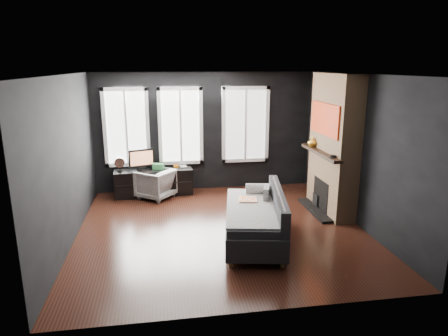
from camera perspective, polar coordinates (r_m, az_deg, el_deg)
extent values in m
plane|color=black|center=(7.21, -0.41, -8.73)|extent=(5.00, 5.00, 0.00)
plane|color=white|center=(6.63, -0.46, 13.24)|extent=(5.00, 5.00, 0.00)
cube|color=black|center=(9.23, -2.78, 5.17)|extent=(5.00, 0.02, 2.70)
cube|color=black|center=(6.89, -21.46, 0.94)|extent=(0.02, 5.00, 2.70)
cube|color=black|center=(7.58, 18.62, 2.35)|extent=(0.02, 5.00, 2.70)
cube|color=gray|center=(6.98, 6.06, -4.10)|extent=(0.20, 0.38, 0.37)
imported|color=silver|center=(8.86, -9.74, -2.03)|extent=(0.94, 0.94, 0.71)
imported|color=orange|center=(9.01, -6.85, 0.29)|extent=(0.12, 0.09, 0.12)
imported|color=tan|center=(9.14, -6.33, 0.77)|extent=(0.15, 0.04, 0.20)
cube|color=#2C6C38|center=(9.01, -9.37, 0.24)|extent=(0.27, 0.20, 0.13)
imported|color=gold|center=(8.33, 12.55, 3.68)|extent=(0.24, 0.24, 0.20)
cylinder|color=black|center=(7.45, 15.31, 1.61)|extent=(0.14, 0.14, 0.04)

